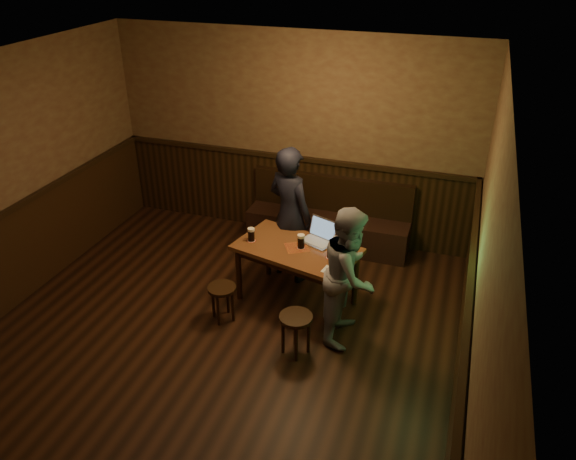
{
  "coord_description": "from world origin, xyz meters",
  "views": [
    {
      "loc": [
        2.23,
        -3.85,
        3.91
      ],
      "look_at": [
        0.53,
        1.23,
        0.99
      ],
      "focal_mm": 35.0,
      "sensor_mm": 36.0,
      "label": 1
    }
  ],
  "objects_px": {
    "bench": "(328,224)",
    "pub_table": "(297,255)",
    "stool_left": "(222,293)",
    "pint_right": "(330,252)",
    "person_grey": "(350,275)",
    "person_suit": "(290,215)",
    "stool_right": "(296,323)",
    "pint_mid": "(301,241)",
    "laptop": "(319,236)",
    "pint_left": "(251,235)"
  },
  "relations": [
    {
      "from": "bench",
      "to": "stool_left",
      "type": "distance_m",
      "value": 2.12
    },
    {
      "from": "bench",
      "to": "stool_right",
      "type": "distance_m",
      "value": 2.31
    },
    {
      "from": "bench",
      "to": "pint_right",
      "type": "distance_m",
      "value": 1.65
    },
    {
      "from": "stool_left",
      "to": "person_suit",
      "type": "relative_size",
      "value": 0.25
    },
    {
      "from": "pub_table",
      "to": "stool_right",
      "type": "xyz_separation_m",
      "value": [
        0.27,
        -0.87,
        -0.26
      ]
    },
    {
      "from": "bench",
      "to": "pint_right",
      "type": "height_order",
      "value": "bench"
    },
    {
      "from": "pint_right",
      "to": "person_suit",
      "type": "relative_size",
      "value": 0.09
    },
    {
      "from": "laptop",
      "to": "person_grey",
      "type": "relative_size",
      "value": 0.29
    },
    {
      "from": "pub_table",
      "to": "pint_mid",
      "type": "height_order",
      "value": "pint_mid"
    },
    {
      "from": "pub_table",
      "to": "pint_left",
      "type": "distance_m",
      "value": 0.57
    },
    {
      "from": "person_grey",
      "to": "person_suit",
      "type": "bearing_deg",
      "value": 47.72
    },
    {
      "from": "laptop",
      "to": "person_suit",
      "type": "xyz_separation_m",
      "value": [
        -0.45,
        0.28,
        0.06
      ]
    },
    {
      "from": "pint_left",
      "to": "person_grey",
      "type": "xyz_separation_m",
      "value": [
        1.24,
        -0.38,
        -0.05
      ]
    },
    {
      "from": "pint_right",
      "to": "person_suit",
      "type": "bearing_deg",
      "value": 137.48
    },
    {
      "from": "stool_right",
      "to": "laptop",
      "type": "height_order",
      "value": "laptop"
    },
    {
      "from": "pint_left",
      "to": "pint_mid",
      "type": "xyz_separation_m",
      "value": [
        0.58,
        0.03,
        0.0
      ]
    },
    {
      "from": "pub_table",
      "to": "pint_right",
      "type": "bearing_deg",
      "value": -0.19
    },
    {
      "from": "pub_table",
      "to": "stool_left",
      "type": "relative_size",
      "value": 3.5
    },
    {
      "from": "stool_left",
      "to": "stool_right",
      "type": "height_order",
      "value": "stool_right"
    },
    {
      "from": "person_grey",
      "to": "pub_table",
      "type": "bearing_deg",
      "value": 61.74
    },
    {
      "from": "bench",
      "to": "pint_right",
      "type": "relative_size",
      "value": 14.41
    },
    {
      "from": "pint_left",
      "to": "stool_left",
      "type": "bearing_deg",
      "value": -103.13
    },
    {
      "from": "pint_right",
      "to": "laptop",
      "type": "height_order",
      "value": "laptop"
    },
    {
      "from": "pint_mid",
      "to": "laptop",
      "type": "distance_m",
      "value": 0.26
    },
    {
      "from": "person_suit",
      "to": "bench",
      "type": "bearing_deg",
      "value": -81.34
    },
    {
      "from": "stool_right",
      "to": "person_grey",
      "type": "distance_m",
      "value": 0.74
    },
    {
      "from": "pint_mid",
      "to": "pint_right",
      "type": "xyz_separation_m",
      "value": [
        0.37,
        -0.11,
        -0.01
      ]
    },
    {
      "from": "bench",
      "to": "laptop",
      "type": "bearing_deg",
      "value": -80.63
    },
    {
      "from": "pub_table",
      "to": "person_grey",
      "type": "bearing_deg",
      "value": -16.32
    },
    {
      "from": "stool_left",
      "to": "pint_left",
      "type": "height_order",
      "value": "pint_left"
    },
    {
      "from": "pint_left",
      "to": "person_grey",
      "type": "distance_m",
      "value": 1.29
    },
    {
      "from": "pint_right",
      "to": "person_suit",
      "type": "xyz_separation_m",
      "value": [
        -0.66,
        0.6,
        0.05
      ]
    },
    {
      "from": "stool_left",
      "to": "pint_left",
      "type": "distance_m",
      "value": 0.75
    },
    {
      "from": "pint_right",
      "to": "laptop",
      "type": "bearing_deg",
      "value": 123.49
    },
    {
      "from": "stool_right",
      "to": "person_suit",
      "type": "height_order",
      "value": "person_suit"
    },
    {
      "from": "person_grey",
      "to": "stool_right",
      "type": "bearing_deg",
      "value": 139.16
    },
    {
      "from": "pint_right",
      "to": "person_grey",
      "type": "relative_size",
      "value": 0.1
    },
    {
      "from": "stool_right",
      "to": "pint_left",
      "type": "relative_size",
      "value": 2.84
    },
    {
      "from": "pint_right",
      "to": "person_grey",
      "type": "height_order",
      "value": "person_grey"
    },
    {
      "from": "bench",
      "to": "pint_mid",
      "type": "distance_m",
      "value": 1.5
    },
    {
      "from": "pub_table",
      "to": "pint_left",
      "type": "xyz_separation_m",
      "value": [
        -0.54,
        -0.02,
        0.18
      ]
    },
    {
      "from": "pub_table",
      "to": "pint_left",
      "type": "bearing_deg",
      "value": -164.54
    },
    {
      "from": "bench",
      "to": "stool_right",
      "type": "bearing_deg",
      "value": -83.31
    },
    {
      "from": "person_suit",
      "to": "person_grey",
      "type": "relative_size",
      "value": 1.14
    },
    {
      "from": "pint_left",
      "to": "person_suit",
      "type": "height_order",
      "value": "person_suit"
    },
    {
      "from": "pint_right",
      "to": "person_suit",
      "type": "distance_m",
      "value": 0.9
    },
    {
      "from": "stool_left",
      "to": "stool_right",
      "type": "relative_size",
      "value": 0.93
    },
    {
      "from": "bench",
      "to": "person_grey",
      "type": "distance_m",
      "value": 2.0
    },
    {
      "from": "pub_table",
      "to": "stool_left",
      "type": "xyz_separation_m",
      "value": [
        -0.67,
        -0.59,
        -0.29
      ]
    },
    {
      "from": "bench",
      "to": "pub_table",
      "type": "height_order",
      "value": "bench"
    }
  ]
}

